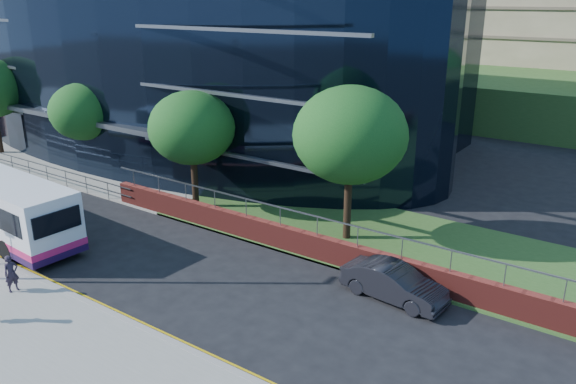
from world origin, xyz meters
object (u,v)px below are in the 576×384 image
Objects in this scene: tree_far_b at (84,112)px; tree_far_c at (192,128)px; tree_far_d at (350,135)px; parked_car at (394,283)px; pedestrian at (11,274)px.

tree_far_b is 10.02m from tree_far_c.
tree_far_c is 9.08m from tree_far_d.
tree_far_b is 23.76m from parked_car.
tree_far_c reaches higher than pedestrian.
tree_far_b is at bearing 87.40° from parked_car.
parked_car is at bearing -12.27° from tree_far_c.
pedestrian is at bearing -123.96° from tree_far_d.
tree_far_d is at bearing -26.45° from pedestrian.
pedestrian is (0.83, -11.14, -3.63)m from tree_far_c.
pedestrian is (-8.17, -12.14, -4.29)m from tree_far_d.
tree_far_d reaches higher than parked_car.
tree_far_b is 1.44× the size of parked_car.
tree_far_c is 14.10m from parked_car.
parked_car is (13.25, -2.88, -3.84)m from tree_far_c.
pedestrian is at bearing 129.27° from parked_car.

